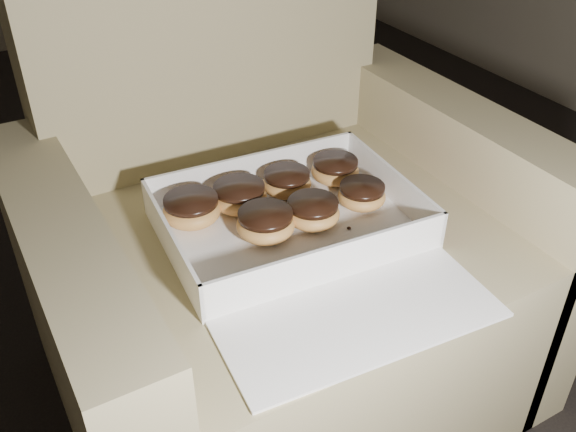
# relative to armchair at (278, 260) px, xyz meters

# --- Properties ---
(armchair) EXTENTS (0.82, 0.70, 0.86)m
(armchair) POSITION_rel_armchair_xyz_m (0.00, 0.00, 0.00)
(armchair) COLOR #90845B
(armchair) RESTS_ON floor
(bakery_box) EXTENTS (0.43, 0.49, 0.07)m
(bakery_box) POSITION_rel_armchair_xyz_m (-0.02, -0.11, 0.13)
(bakery_box) COLOR white
(bakery_box) RESTS_ON armchair
(donut_a) EXTENTS (0.09, 0.09, 0.05)m
(donut_a) POSITION_rel_armchair_xyz_m (-0.06, -0.07, 0.15)
(donut_a) COLOR gold
(donut_a) RESTS_ON bakery_box
(donut_b) EXTENTS (0.09, 0.09, 0.05)m
(donut_b) POSITION_rel_armchair_xyz_m (-0.06, 0.02, 0.15)
(donut_b) COLOR gold
(donut_b) RESTS_ON bakery_box
(donut_c) EXTENTS (0.09, 0.09, 0.04)m
(donut_c) POSITION_rel_armchair_xyz_m (0.13, 0.02, 0.15)
(donut_c) COLOR gold
(donut_c) RESTS_ON bakery_box
(donut_d) EXTENTS (0.09, 0.09, 0.04)m
(donut_d) POSITION_rel_armchair_xyz_m (0.02, -0.08, 0.15)
(donut_d) COLOR gold
(donut_d) RESTS_ON bakery_box
(donut_e) EXTENTS (0.09, 0.09, 0.05)m
(donut_e) POSITION_rel_armchair_xyz_m (-0.15, 0.02, 0.15)
(donut_e) COLOR gold
(donut_e) RESTS_ON bakery_box
(donut_f) EXTENTS (0.08, 0.08, 0.04)m
(donut_f) POSITION_rel_armchair_xyz_m (0.12, -0.08, 0.14)
(donut_f) COLOR gold
(donut_f) RESTS_ON bakery_box
(donut_g) EXTENTS (0.09, 0.09, 0.04)m
(donut_g) POSITION_rel_armchair_xyz_m (0.03, 0.02, 0.15)
(donut_g) COLOR gold
(donut_g) RESTS_ON bakery_box
(crumb_a) EXTENTS (0.01, 0.01, 0.00)m
(crumb_a) POSITION_rel_armchair_xyz_m (-0.03, -0.09, 0.12)
(crumb_a) COLOR black
(crumb_a) RESTS_ON bakery_box
(crumb_b) EXTENTS (0.01, 0.01, 0.00)m
(crumb_b) POSITION_rel_armchair_xyz_m (0.15, -0.21, 0.12)
(crumb_b) COLOR black
(crumb_b) RESTS_ON bakery_box
(crumb_c) EXTENTS (0.01, 0.01, 0.00)m
(crumb_c) POSITION_rel_armchair_xyz_m (0.07, -0.12, 0.12)
(crumb_c) COLOR black
(crumb_c) RESTS_ON bakery_box
(crumb_d) EXTENTS (0.01, 0.01, 0.00)m
(crumb_d) POSITION_rel_armchair_xyz_m (0.11, -0.09, 0.12)
(crumb_d) COLOR black
(crumb_d) RESTS_ON bakery_box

